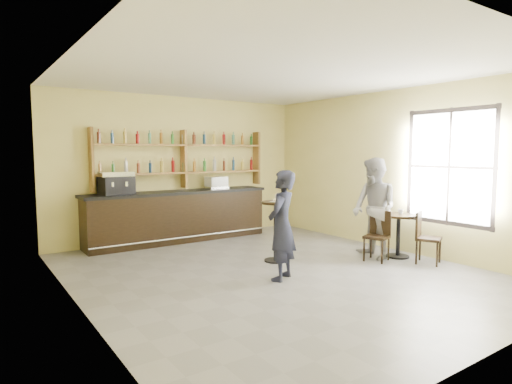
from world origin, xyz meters
TOP-DOWN VIEW (x-y plane):
  - floor at (0.00, 0.00)m, footprint 7.00×7.00m
  - ceiling at (0.00, 0.00)m, footprint 7.00×7.00m
  - wall_back at (0.00, 3.50)m, footprint 7.00×0.00m
  - wall_front at (0.00, -3.50)m, footprint 7.00×0.00m
  - wall_left at (-3.00, 0.00)m, footprint 0.00×7.00m
  - wall_right at (3.00, 0.00)m, footprint 0.00×7.00m
  - window_pane at (2.99, -1.20)m, footprint 0.00×2.00m
  - window_frame at (2.99, -1.20)m, footprint 0.04×1.70m
  - shelf_unit at (0.00, 3.37)m, footprint 4.00×0.26m
  - liquor_bottles at (0.00, 3.37)m, footprint 3.68×0.10m
  - bar_counter at (-0.24, 3.15)m, footprint 4.12×0.80m
  - espresso_machine at (-1.59, 3.15)m, footprint 0.69×0.50m
  - pastry_case at (0.71, 3.15)m, footprint 0.51×0.44m
  - pedestal_table at (0.44, 0.53)m, footprint 0.59×0.59m
  - napkin at (0.44, 0.53)m, footprint 0.18×0.18m
  - donut at (0.45, 0.52)m, footprint 0.14×0.14m
  - cup_pedestal at (0.58, 0.63)m, footprint 0.15×0.15m
  - man_main at (-0.14, -0.39)m, footprint 0.74×0.67m
  - cafe_table at (2.52, -0.53)m, footprint 0.76×0.76m
  - cup_cafe at (2.57, -0.53)m, footprint 0.10×0.10m
  - chair_west at (1.97, -0.48)m, footprint 0.50×0.50m
  - chair_south at (2.57, -1.13)m, footprint 0.52×0.52m
  - patron_second at (2.07, -0.32)m, footprint 0.93×1.07m

SIDE VIEW (x-z plane):
  - floor at x=0.00m, z-range 0.00..0.00m
  - cafe_table at x=2.52m, z-range 0.00..0.81m
  - chair_west at x=1.97m, z-range 0.00..0.90m
  - chair_south at x=2.57m, z-range 0.00..0.91m
  - pedestal_table at x=0.44m, z-range 0.00..1.09m
  - bar_counter at x=-0.24m, z-range 0.00..1.12m
  - man_main at x=-0.14m, z-range 0.00..1.69m
  - cup_cafe at x=2.57m, z-range 0.81..0.90m
  - patron_second at x=2.07m, z-range 0.00..1.87m
  - napkin at x=0.44m, z-range 1.09..1.09m
  - donut at x=0.45m, z-range 1.09..1.14m
  - cup_pedestal at x=0.58m, z-range 1.09..1.20m
  - pastry_case at x=0.71m, z-range 1.12..1.39m
  - espresso_machine at x=-1.59m, z-range 1.12..1.57m
  - wall_back at x=0.00m, z-range -1.90..5.10m
  - wall_front at x=0.00m, z-range -1.90..5.10m
  - wall_left at x=-3.00m, z-range -1.90..5.10m
  - wall_right at x=3.00m, z-range -1.90..5.10m
  - window_frame at x=2.99m, z-range 0.65..2.75m
  - window_pane at x=2.99m, z-range 0.70..2.70m
  - shelf_unit at x=0.00m, z-range 1.11..2.51m
  - liquor_bottles at x=0.00m, z-range 1.48..2.48m
  - ceiling at x=0.00m, z-range 3.20..3.20m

